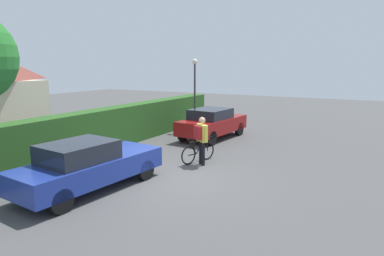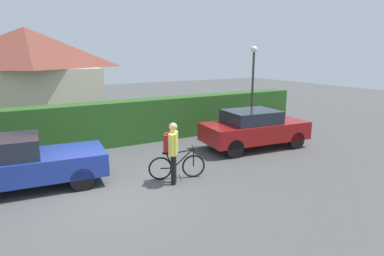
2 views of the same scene
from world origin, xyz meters
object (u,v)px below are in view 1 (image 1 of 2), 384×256
at_px(parked_car_near, 88,165).
at_px(street_lamp, 195,84).
at_px(bicycle, 198,152).
at_px(person_rider, 201,136).
at_px(parked_car_far, 212,123).

bearing_deg(parked_car_near, street_lamp, 9.80).
xyz_separation_m(bicycle, street_lamp, (5.21, 2.99, 2.14)).
xyz_separation_m(person_rider, street_lamp, (5.49, 3.26, 1.46)).
relative_size(parked_car_near, person_rider, 2.63).
relative_size(parked_car_far, person_rider, 2.38).
bearing_deg(parked_car_near, parked_car_far, -0.03).
xyz_separation_m(parked_car_far, person_rider, (-4.28, -1.64, 0.29)).
height_order(person_rider, street_lamp, street_lamp).
bearing_deg(street_lamp, person_rider, -149.33).
bearing_deg(bicycle, street_lamp, 29.84).
bearing_deg(parked_car_far, parked_car_near, 179.97).
bearing_deg(person_rider, parked_car_near, 156.64).
distance_m(parked_car_near, bicycle, 4.34).
height_order(bicycle, street_lamp, street_lamp).
bearing_deg(street_lamp, bicycle, -150.16).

